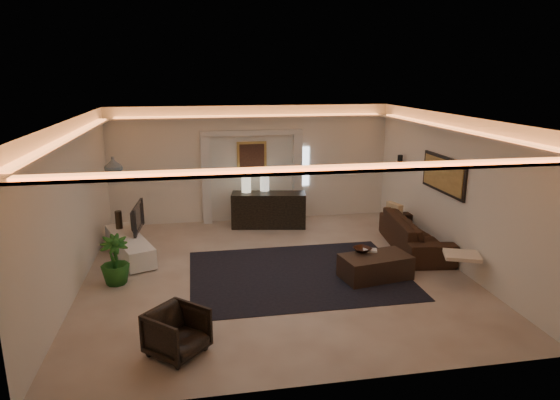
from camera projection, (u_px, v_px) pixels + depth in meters
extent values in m
plane|color=beige|center=(275.00, 272.00, 9.23)|extent=(7.00, 7.00, 0.00)
plane|color=white|center=(275.00, 118.00, 8.49)|extent=(7.00, 7.00, 0.00)
plane|color=white|center=(252.00, 164.00, 12.19)|extent=(7.00, 0.00, 7.00)
plane|color=white|center=(326.00, 273.00, 5.53)|extent=(7.00, 0.00, 7.00)
plane|color=white|center=(73.00, 207.00, 8.26)|extent=(0.00, 7.00, 7.00)
plane|color=white|center=(452.00, 190.00, 9.46)|extent=(0.00, 7.00, 7.00)
cube|color=silver|center=(275.00, 134.00, 8.56)|extent=(7.00, 7.00, 0.04)
cube|color=white|center=(304.00, 166.00, 12.43)|extent=(0.25, 0.03, 1.00)
cube|color=black|center=(298.00, 274.00, 9.10)|extent=(4.00, 3.00, 0.01)
cube|color=silver|center=(206.00, 180.00, 11.99)|extent=(0.22, 0.20, 2.20)
cube|color=silver|center=(297.00, 177.00, 12.38)|extent=(0.22, 0.20, 2.20)
cube|color=silver|center=(252.00, 133.00, 11.90)|extent=(2.52, 0.20, 0.12)
cube|color=tan|center=(252.00, 156.00, 12.11)|extent=(0.74, 0.04, 0.74)
cube|color=#4C2D1E|center=(252.00, 157.00, 12.09)|extent=(0.62, 0.02, 0.62)
cube|color=black|center=(444.00, 175.00, 9.68)|extent=(0.04, 1.64, 0.74)
cube|color=tan|center=(442.00, 175.00, 9.67)|extent=(0.02, 1.50, 0.62)
cylinder|color=black|center=(400.00, 160.00, 11.48)|extent=(0.12, 0.12, 0.22)
cube|color=silver|center=(91.00, 179.00, 9.55)|extent=(0.10, 0.55, 0.04)
cube|color=black|center=(269.00, 211.00, 11.86)|extent=(1.86, 0.86, 0.89)
cylinder|color=#F2EAC2|center=(246.00, 182.00, 11.79)|extent=(0.30, 0.30, 0.51)
cylinder|color=beige|center=(265.00, 181.00, 11.94)|extent=(0.23, 0.23, 0.50)
cube|color=white|center=(129.00, 246.00, 9.97)|extent=(1.23, 2.14, 0.39)
imported|color=black|center=(133.00, 216.00, 10.21)|extent=(1.03, 0.21, 0.59)
cylinder|color=#34271A|center=(119.00, 219.00, 10.40)|extent=(0.17, 0.17, 0.39)
imported|color=slate|center=(113.00, 166.00, 9.75)|extent=(0.46, 0.46, 0.37)
imported|color=#20591A|center=(115.00, 260.00, 8.60)|extent=(0.61, 0.61, 0.89)
imported|color=#523121|center=(415.00, 234.00, 10.34)|extent=(2.49, 1.22, 0.70)
cube|color=white|center=(462.00, 255.00, 8.55)|extent=(0.74, 0.68, 0.07)
cube|color=tan|center=(394.00, 213.00, 11.16)|extent=(0.25, 0.47, 0.45)
cube|color=black|center=(375.00, 267.00, 8.90)|extent=(1.35, 0.89, 0.47)
imported|color=black|center=(362.00, 251.00, 9.05)|extent=(0.42, 0.42, 0.08)
cube|color=silver|center=(370.00, 251.00, 9.08)|extent=(0.29, 0.24, 0.03)
imported|color=black|center=(177.00, 332.00, 6.46)|extent=(0.97, 0.97, 0.64)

